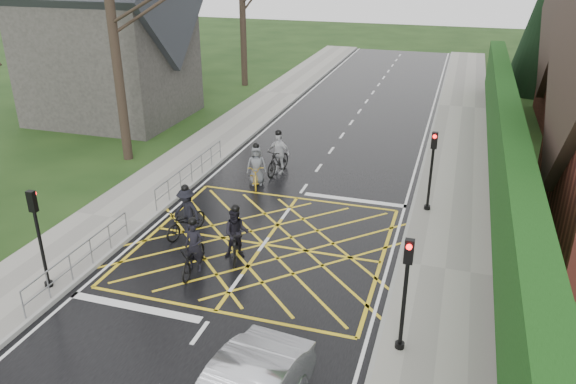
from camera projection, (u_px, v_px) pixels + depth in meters
The scene contains 18 objects.
ground at pixel (264, 244), 19.12m from camera, with size 120.00×120.00×0.00m, color black.
road at pixel (264, 244), 19.11m from camera, with size 9.00×80.00×0.01m, color black.
sidewalk_right at pixel (445, 270), 17.45m from camera, with size 3.00×80.00×0.15m, color gray.
sidewalk_left at pixel (111, 219), 20.72m from camera, with size 3.00×80.00×0.15m, color gray.
stone_wall at pixel (500, 194), 22.10m from camera, with size 0.50×38.00×0.70m, color slate.
hedge at pixel (507, 152), 21.39m from camera, with size 0.90×38.00×2.80m, color #11340E.
conifer at pixel (549, 17), 36.88m from camera, with size 4.60×4.60×10.00m.
church at pixel (106, 32), 31.30m from camera, with size 8.80×7.80×11.00m.
railing_south at pixel (80, 253), 17.01m from camera, with size 0.05×5.04×1.03m.
railing_north at pixel (191, 168), 23.56m from camera, with size 0.05×6.04×1.03m.
traffic_light_ne at pixel (431, 172), 20.72m from camera, with size 0.24×0.31×3.21m.
traffic_light_se at pixel (404, 297), 13.38m from camera, with size 0.24×0.31×3.21m.
traffic_light_sw at pixel (40, 241), 15.91m from camera, with size 0.24×0.31×3.21m.
cyclist_rear at pixel (194, 254), 17.33m from camera, with size 0.86×1.95×1.84m.
cyclist_back at pixel (236, 238), 18.05m from camera, with size 1.08×1.95×1.88m.
cyclist_mid at pixel (187, 216), 19.54m from camera, with size 1.24×2.04×1.88m.
cyclist_front at pixel (278, 158), 24.81m from camera, with size 1.13×2.06×2.00m.
cyclist_lead at pixel (256, 171), 23.62m from camera, with size 1.30×2.02×1.86m.
Camera 1 is at (5.79, -15.76, 9.35)m, focal length 35.00 mm.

